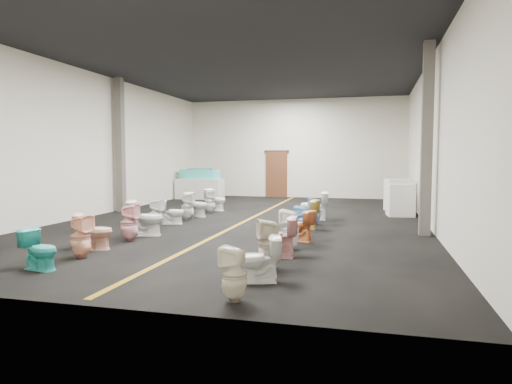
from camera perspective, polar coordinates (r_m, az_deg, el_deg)
floor at (r=13.44m, az=-1.05°, el=-3.52°), size 16.00×16.00×0.00m
ceiling at (r=13.58m, az=-1.07°, el=15.65°), size 16.00×16.00×0.00m
wall_back at (r=21.14m, az=4.75°, el=5.44°), size 10.00×0.00×10.00m
wall_front at (r=6.01m, az=-22.05°, el=7.98°), size 10.00×0.00×10.00m
wall_left at (r=15.42m, az=-19.36°, el=5.63°), size 0.00×16.00×16.00m
wall_right at (r=12.92m, az=20.96°, el=5.89°), size 0.00×16.00×16.00m
aisle_stripe at (r=13.44m, az=-1.05°, el=-3.50°), size 0.12×15.60×0.01m
back_door at (r=21.24m, az=2.58°, el=2.21°), size 1.00×0.10×2.10m
door_frame at (r=21.23m, az=2.59°, el=5.10°), size 1.15×0.08×0.10m
column_left at (r=16.13m, az=-16.64°, el=5.63°), size 0.25×0.25×4.50m
column_right at (r=11.40m, az=20.57°, el=6.14°), size 0.25×0.25×4.50m
display_table at (r=20.50m, az=-7.01°, el=0.42°), size 2.05×1.09×0.89m
bathtub at (r=20.47m, az=-7.03°, el=2.16°), size 1.84×0.89×0.55m
appliance_crate_a at (r=15.02m, az=17.60°, el=-0.96°), size 0.87×0.87×1.00m
appliance_crate_b at (r=16.39m, az=17.33°, el=-0.36°), size 0.95×0.95×1.10m
appliance_crate_c at (r=17.67m, az=17.11°, el=-0.59°), size 0.87×0.87×0.75m
appliance_crate_d at (r=19.01m, az=16.93°, el=0.08°), size 0.72×0.72×0.98m
toilet_left_0 at (r=8.29m, az=-25.38°, el=-6.52°), size 0.71×0.49×0.67m
toilet_left_1 at (r=8.94m, az=-21.05°, el=-5.22°), size 0.41×0.40×0.79m
toilet_left_2 at (r=9.65m, az=-19.65°, el=-4.66°), size 0.83×0.67×0.74m
toilet_left_3 at (r=10.37m, az=-15.56°, el=-3.70°), size 0.43×0.42×0.83m
toilet_left_4 at (r=11.03m, az=-13.62°, el=-3.17°), size 0.93×0.70×0.84m
toilet_left_5 at (r=11.96m, az=-12.41°, el=-2.72°), size 0.38×0.37×0.78m
toilet_left_6 at (r=12.79m, az=-10.43°, el=-2.48°), size 0.74×0.56×0.67m
toilet_left_7 at (r=13.45m, az=-8.56°, el=-1.81°), size 0.42×0.41×0.81m
toilet_left_8 at (r=14.28m, az=-7.44°, el=-1.57°), size 0.81×0.57×0.75m
toilet_left_9 at (r=15.12m, az=-5.76°, el=-1.18°), size 0.43×0.43×0.77m
toilet_left_10 at (r=15.85m, az=-5.06°, el=-0.96°), size 0.81×0.56×0.75m
toilet_right_0 at (r=5.86m, az=-2.73°, el=-10.24°), size 0.36×0.36×0.72m
toilet_right_1 at (r=6.76m, az=0.22°, el=-8.42°), size 0.76×0.57×0.69m
toilet_right_2 at (r=7.53m, az=1.68°, el=-6.53°), size 0.50×0.50×0.83m
toilet_right_3 at (r=8.41m, az=2.60°, el=-5.63°), size 0.78×0.49×0.76m
toilet_right_4 at (r=9.17m, az=4.27°, el=-4.67°), size 0.41×0.40×0.80m
toilet_right_5 at (r=10.08m, az=5.43°, el=-4.19°), size 0.77×0.61×0.69m
toilet_right_6 at (r=10.90m, az=5.73°, el=-3.55°), size 0.38×0.37×0.69m
toilet_right_7 at (r=11.81m, az=6.00°, el=-2.77°), size 0.80×0.53×0.76m
toilet_right_8 at (r=12.59m, az=7.33°, el=-2.39°), size 0.42×0.42×0.74m
toilet_right_9 at (r=13.52m, az=7.29°, el=-1.72°), size 0.86×0.55×0.84m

